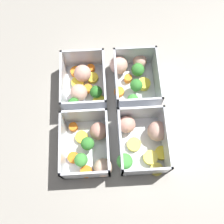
# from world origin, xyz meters

# --- Properties ---
(ground_plane) EXTENTS (4.00, 4.00, 0.00)m
(ground_plane) POSITION_xyz_m (0.00, 0.00, 0.00)
(ground_plane) COLOR gray
(container_near_left) EXTENTS (0.16, 0.14, 0.07)m
(container_near_left) POSITION_xyz_m (-0.08, -0.07, 0.03)
(container_near_left) COLOR silver
(container_near_left) RESTS_ON ground_plane
(container_near_right) EXTENTS (0.16, 0.12, 0.07)m
(container_near_right) POSITION_xyz_m (0.09, -0.06, 0.03)
(container_near_right) COLOR silver
(container_near_right) RESTS_ON ground_plane
(container_far_left) EXTENTS (0.15, 0.12, 0.07)m
(container_far_left) POSITION_xyz_m (-0.08, 0.06, 0.03)
(container_far_left) COLOR silver
(container_far_left) RESTS_ON ground_plane
(container_far_right) EXTENTS (0.14, 0.11, 0.07)m
(container_far_right) POSITION_xyz_m (0.08, 0.07, 0.03)
(container_far_right) COLOR silver
(container_far_right) RESTS_ON ground_plane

